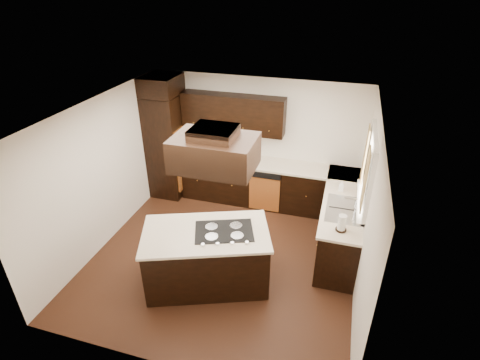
# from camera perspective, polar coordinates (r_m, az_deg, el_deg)

# --- Properties ---
(floor) EXTENTS (4.20, 4.20, 0.02)m
(floor) POSITION_cam_1_polar(r_m,az_deg,el_deg) (6.42, -2.41, -11.50)
(floor) COLOR #512B18
(floor) RESTS_ON ground
(ceiling) EXTENTS (4.20, 4.20, 0.02)m
(ceiling) POSITION_cam_1_polar(r_m,az_deg,el_deg) (5.15, -3.00, 10.31)
(ceiling) COLOR white
(ceiling) RESTS_ON ground
(wall_back) EXTENTS (4.20, 0.02, 2.50)m
(wall_back) POSITION_cam_1_polar(r_m,az_deg,el_deg) (7.50, 2.53, 6.16)
(wall_back) COLOR white
(wall_back) RESTS_ON ground
(wall_front) EXTENTS (4.20, 0.02, 2.50)m
(wall_front) POSITION_cam_1_polar(r_m,az_deg,el_deg) (4.16, -12.41, -16.20)
(wall_front) COLOR white
(wall_front) RESTS_ON ground
(wall_left) EXTENTS (0.02, 4.20, 2.50)m
(wall_left) POSITION_cam_1_polar(r_m,az_deg,el_deg) (6.61, -20.28, 0.96)
(wall_left) COLOR white
(wall_left) RESTS_ON ground
(wall_right) EXTENTS (0.02, 4.20, 2.50)m
(wall_right) POSITION_cam_1_polar(r_m,az_deg,el_deg) (5.47, 18.84, -4.90)
(wall_right) COLOR white
(wall_right) RESTS_ON ground
(oven_column) EXTENTS (0.65, 0.75, 2.12)m
(oven_column) POSITION_cam_1_polar(r_m,az_deg,el_deg) (7.81, -11.03, 5.09)
(oven_column) COLOR black
(oven_column) RESTS_ON floor
(wall_oven_face) EXTENTS (0.05, 0.62, 0.78)m
(wall_oven_face) POSITION_cam_1_polar(r_m,az_deg,el_deg) (7.64, -8.71, 5.24)
(wall_oven_face) COLOR #AF5C24
(wall_oven_face) RESTS_ON oven_column
(base_cabinets_back) EXTENTS (2.93, 0.60, 0.88)m
(base_cabinets_back) POSITION_cam_1_polar(r_m,az_deg,el_deg) (7.58, 2.09, -0.40)
(base_cabinets_back) COLOR black
(base_cabinets_back) RESTS_ON floor
(base_cabinets_right) EXTENTS (0.60, 2.40, 0.88)m
(base_cabinets_right) POSITION_cam_1_polar(r_m,az_deg,el_deg) (6.65, 15.05, -6.16)
(base_cabinets_right) COLOR black
(base_cabinets_right) RESTS_ON floor
(countertop_back) EXTENTS (2.93, 0.63, 0.04)m
(countertop_back) POSITION_cam_1_polar(r_m,az_deg,el_deg) (7.35, 2.12, 2.67)
(countertop_back) COLOR #F3E3C6
(countertop_back) RESTS_ON base_cabinets_back
(countertop_right) EXTENTS (0.63, 2.40, 0.04)m
(countertop_right) POSITION_cam_1_polar(r_m,az_deg,el_deg) (6.40, 15.44, -2.77)
(countertop_right) COLOR #F3E3C6
(countertop_right) RESTS_ON base_cabinets_right
(upper_cabinets) EXTENTS (2.00, 0.34, 0.72)m
(upper_cabinets) POSITION_cam_1_polar(r_m,az_deg,el_deg) (7.24, -1.08, 10.10)
(upper_cabinets) COLOR black
(upper_cabinets) RESTS_ON wall_back
(dishwasher_front) EXTENTS (0.60, 0.05, 0.72)m
(dishwasher_front) POSITION_cam_1_polar(r_m,az_deg,el_deg) (7.29, 3.73, -2.11)
(dishwasher_front) COLOR #AF5C24
(dishwasher_front) RESTS_ON floor
(window_frame) EXTENTS (0.06, 1.32, 1.12)m
(window_frame) POSITION_cam_1_polar(r_m,az_deg,el_deg) (5.75, 19.05, 1.44)
(window_frame) COLOR white
(window_frame) RESTS_ON wall_right
(window_pane) EXTENTS (0.00, 1.20, 1.00)m
(window_pane) POSITION_cam_1_polar(r_m,az_deg,el_deg) (5.75, 19.33, 1.40)
(window_pane) COLOR white
(window_pane) RESTS_ON wall_right
(curtain_left) EXTENTS (0.02, 0.34, 0.90)m
(curtain_left) POSITION_cam_1_polar(r_m,az_deg,el_deg) (5.35, 18.54, 0.00)
(curtain_left) COLOR beige
(curtain_left) RESTS_ON wall_right
(curtain_right) EXTENTS (0.02, 0.34, 0.90)m
(curtain_right) POSITION_cam_1_polar(r_m,az_deg,el_deg) (6.10, 18.54, 3.68)
(curtain_right) COLOR beige
(curtain_right) RESTS_ON wall_right
(sink_rim) EXTENTS (0.52, 0.84, 0.01)m
(sink_rim) POSITION_cam_1_polar(r_m,az_deg,el_deg) (6.09, 15.45, -4.27)
(sink_rim) COLOR silver
(sink_rim) RESTS_ON countertop_right
(island) EXTENTS (1.97, 1.51, 0.88)m
(island) POSITION_cam_1_polar(r_m,az_deg,el_deg) (5.71, -5.05, -11.79)
(island) COLOR black
(island) RESTS_ON floor
(island_top) EXTENTS (2.05, 1.59, 0.04)m
(island_top) POSITION_cam_1_polar(r_m,az_deg,el_deg) (5.42, -5.26, -8.10)
(island_top) COLOR #F3E3C6
(island_top) RESTS_ON island
(cooktop) EXTENTS (0.97, 0.81, 0.01)m
(cooktop) POSITION_cam_1_polar(r_m,az_deg,el_deg) (5.40, -2.44, -7.78)
(cooktop) COLOR black
(cooktop) RESTS_ON island_top
(range_hood) EXTENTS (1.05, 0.72, 0.42)m
(range_hood) POSITION_cam_1_polar(r_m,az_deg,el_deg) (4.77, -3.90, 4.17)
(range_hood) COLOR black
(range_hood) RESTS_ON ceiling
(hood_duct) EXTENTS (0.55, 0.50, 0.13)m
(hood_duct) POSITION_cam_1_polar(r_m,az_deg,el_deg) (4.66, -4.02, 7.23)
(hood_duct) COLOR black
(hood_duct) RESTS_ON ceiling
(blender_base) EXTENTS (0.15, 0.15, 0.10)m
(blender_base) POSITION_cam_1_polar(r_m,az_deg,el_deg) (7.57, -5.16, 3.98)
(blender_base) COLOR silver
(blender_base) RESTS_ON countertop_back
(blender_pitcher) EXTENTS (0.13, 0.13, 0.26)m
(blender_pitcher) POSITION_cam_1_polar(r_m,az_deg,el_deg) (7.49, -5.22, 5.23)
(blender_pitcher) COLOR silver
(blender_pitcher) RESTS_ON blender_base
(spice_rack) EXTENTS (0.32, 0.20, 0.27)m
(spice_rack) POSITION_cam_1_polar(r_m,az_deg,el_deg) (7.34, -1.53, 3.96)
(spice_rack) COLOR black
(spice_rack) RESTS_ON countertop_back
(mixing_bowl) EXTENTS (0.36, 0.36, 0.07)m
(mixing_bowl) POSITION_cam_1_polar(r_m,az_deg,el_deg) (7.67, -7.45, 4.10)
(mixing_bowl) COLOR white
(mixing_bowl) RESTS_ON countertop_back
(soap_bottle) EXTENTS (0.09, 0.09, 0.18)m
(soap_bottle) POSITION_cam_1_polar(r_m,az_deg,el_deg) (6.55, 15.21, -0.85)
(soap_bottle) COLOR white
(soap_bottle) RESTS_ON countertop_right
(paper_towel) EXTENTS (0.15, 0.15, 0.25)m
(paper_towel) POSITION_cam_1_polar(r_m,az_deg,el_deg) (5.54, 15.26, -6.36)
(paper_towel) COLOR white
(paper_towel) RESTS_ON countertop_right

